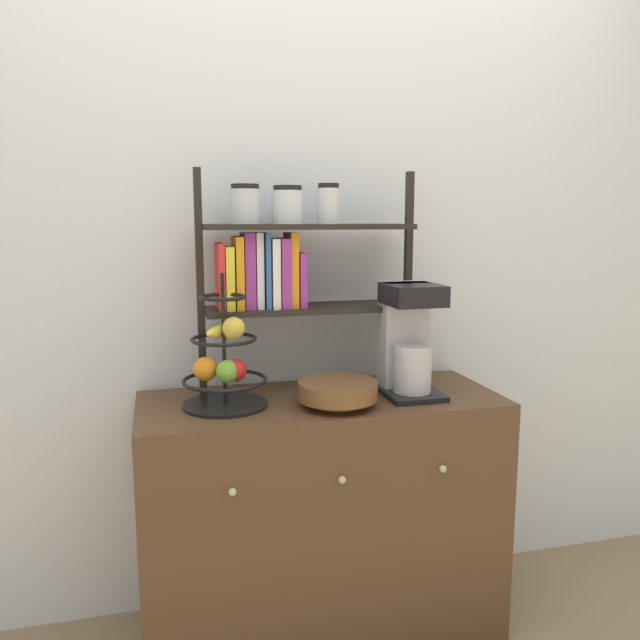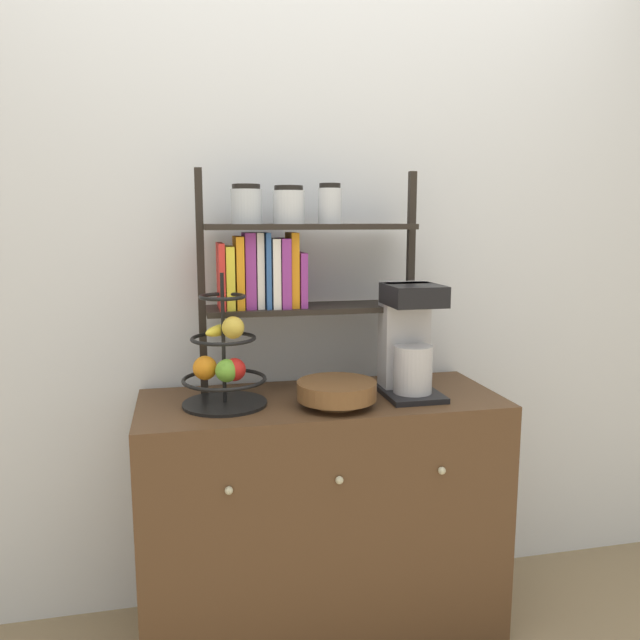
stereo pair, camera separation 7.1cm
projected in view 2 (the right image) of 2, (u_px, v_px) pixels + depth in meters
name	position (u px, v px, depth m)	size (l,w,h in m)	color
wall_back	(304.00, 250.00, 2.25)	(7.00, 0.05, 2.60)	silver
sideboard	(321.00, 516.00, 2.12)	(1.18, 0.50, 0.83)	#4C331E
coffee_maker	(408.00, 339.00, 2.07)	(0.18, 0.24, 0.37)	black
fruit_stand	(224.00, 363.00, 1.95)	(0.27, 0.27, 0.42)	black
wooden_bowl	(337.00, 392.00, 1.95)	(0.25, 0.25, 0.08)	brown
shelf_hutch	(282.00, 259.00, 2.07)	(0.74, 0.20, 0.74)	black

